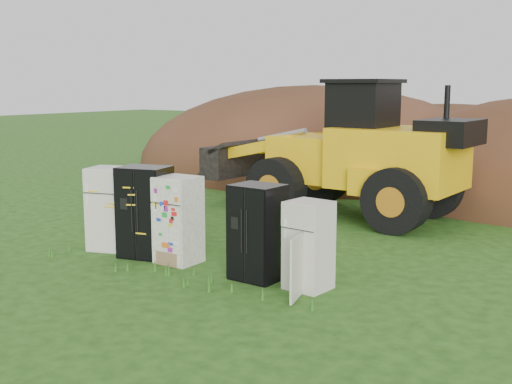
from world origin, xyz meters
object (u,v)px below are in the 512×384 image
fridge_open_door (309,245)px  wheel_loader (332,147)px  fridge_leftmost (110,208)px  fridge_sticker (178,220)px  fridge_black_side (145,212)px  fridge_black_right (258,232)px

fridge_open_door → wheel_loader: size_ratio=0.20×
fridge_leftmost → fridge_open_door: bearing=-18.2°
fridge_sticker → fridge_open_door: fridge_sticker is taller
fridge_leftmost → fridge_sticker: bearing=-17.6°
fridge_black_side → fridge_sticker: fridge_black_side is taller
fridge_sticker → fridge_black_side: bearing=-179.1°
fridge_black_right → fridge_open_door: bearing=3.4°
fridge_leftmost → fridge_open_door: (4.98, 0.02, -0.12)m
fridge_leftmost → fridge_black_side: size_ratio=0.95×
fridge_black_side → fridge_open_door: 3.92m
fridge_sticker → wheel_loader: bearing=87.7°
fridge_leftmost → fridge_black_side: 1.07m
fridge_sticker → fridge_black_right: 1.95m
wheel_loader → fridge_sticker: bearing=-89.5°
fridge_black_right → wheel_loader: size_ratio=0.23×
fridge_black_side → fridge_sticker: size_ratio=1.08×
fridge_black_side → wheel_loader: bearing=66.1°
fridge_sticker → fridge_black_right: (1.95, -0.03, 0.01)m
fridge_sticker → fridge_open_door: bearing=-0.9°
fridge_black_side → wheel_loader: wheel_loader is taller
fridge_leftmost → fridge_black_side: bearing=-18.2°
fridge_open_door → fridge_black_right: bearing=-173.1°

